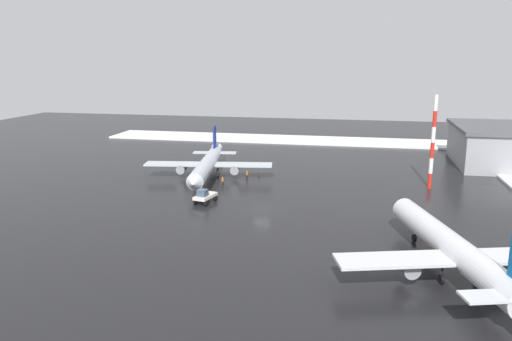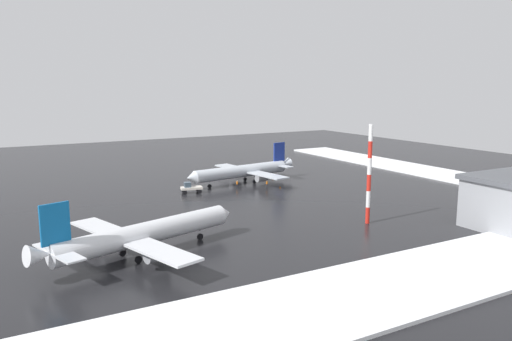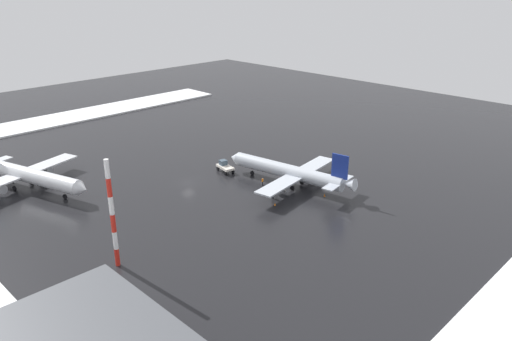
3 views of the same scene
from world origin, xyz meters
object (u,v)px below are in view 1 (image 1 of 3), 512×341
(antenna_mast, at_px, (433,143))
(traffic_cone_mid_line, at_px, (217,169))
(airplane_far_rear, at_px, (453,248))
(cargo_hangar, at_px, (489,145))
(pushback_tug, at_px, (205,196))
(ground_crew_near_tug, at_px, (247,174))
(ground_crew_by_nose_gear, at_px, (223,181))
(airplane_distant_tail, at_px, (207,165))
(traffic_cone_near_nose, at_px, (259,176))

(antenna_mast, xyz_separation_m, traffic_cone_mid_line, (6.67, 42.20, -8.23))
(airplane_far_rear, relative_size, cargo_hangar, 1.26)
(pushback_tug, distance_m, traffic_cone_mid_line, 24.63)
(ground_crew_near_tug, xyz_separation_m, cargo_hangar, (24.14, -49.56, 3.47))
(ground_crew_by_nose_gear, relative_size, cargo_hangar, 0.07)
(antenna_mast, bearing_deg, ground_crew_near_tug, 89.80)
(antenna_mast, distance_m, cargo_hangar, 29.01)
(airplane_far_rear, distance_m, ground_crew_near_tug, 50.06)
(ground_crew_by_nose_gear, relative_size, antenna_mast, 0.10)
(airplane_distant_tail, xyz_separation_m, airplane_far_rear, (-36.57, -39.13, 0.18))
(antenna_mast, distance_m, traffic_cone_mid_line, 43.51)
(ground_crew_by_nose_gear, xyz_separation_m, traffic_cone_near_nose, (8.36, -5.27, -0.70))
(airplane_far_rear, bearing_deg, ground_crew_by_nose_gear, 30.39)
(antenna_mast, xyz_separation_m, traffic_cone_near_nose, (2.48, 32.22, -8.23))
(airplane_distant_tail, height_order, ground_crew_near_tug, airplane_distant_tail)
(airplane_distant_tail, relative_size, antenna_mast, 1.79)
(pushback_tug, xyz_separation_m, antenna_mast, (17.46, -37.32, 7.22))
(traffic_cone_near_nose, bearing_deg, airplane_distant_tail, 115.54)
(traffic_cone_mid_line, bearing_deg, antenna_mast, -98.98)
(ground_crew_near_tug, height_order, traffic_cone_near_nose, ground_crew_near_tug)
(airplane_far_rear, height_order, traffic_cone_near_nose, airplane_far_rear)
(cargo_hangar, bearing_deg, pushback_tug, 128.83)
(cargo_hangar, bearing_deg, airplane_distant_tail, 115.21)
(ground_crew_near_tug, xyz_separation_m, traffic_cone_mid_line, (6.54, 8.01, -0.70))
(cargo_hangar, height_order, traffic_cone_mid_line, cargo_hangar)
(airplane_distant_tail, height_order, ground_crew_by_nose_gear, airplane_distant_tail)
(pushback_tug, distance_m, traffic_cone_near_nose, 20.60)
(ground_crew_by_nose_gear, distance_m, traffic_cone_near_nose, 9.91)
(ground_crew_near_tug, bearing_deg, antenna_mast, -74.08)
(airplane_distant_tail, relative_size, traffic_cone_mid_line, 55.45)
(traffic_cone_mid_line, bearing_deg, ground_crew_near_tug, -129.24)
(traffic_cone_near_nose, relative_size, traffic_cone_mid_line, 1.00)
(airplane_far_rear, xyz_separation_m, ground_crew_by_nose_gear, (32.71, 34.98, -2.20))
(airplane_far_rear, relative_size, ground_crew_by_nose_gear, 18.53)
(airplane_distant_tail, xyz_separation_m, traffic_cone_near_nose, (4.50, -9.42, -2.72))
(cargo_hangar, bearing_deg, antenna_mast, 148.09)
(ground_crew_near_tug, height_order, traffic_cone_mid_line, ground_crew_near_tug)
(airplane_far_rear, bearing_deg, airplane_distant_tail, 30.40)
(ground_crew_near_tug, relative_size, antenna_mast, 0.10)
(pushback_tug, relative_size, traffic_cone_mid_line, 9.00)
(airplane_distant_tail, bearing_deg, traffic_cone_near_nose, 107.00)
(antenna_mast, relative_size, traffic_cone_mid_line, 30.91)
(cargo_hangar, bearing_deg, traffic_cone_mid_line, 107.46)
(airplane_far_rear, relative_size, pushback_tug, 6.40)
(ground_crew_near_tug, height_order, cargo_hangar, cargo_hangar)
(airplane_far_rear, distance_m, traffic_cone_near_nose, 50.77)
(airplane_far_rear, height_order, ground_crew_by_nose_gear, airplane_far_rear)
(airplane_far_rear, xyz_separation_m, traffic_cone_mid_line, (45.26, 39.68, -2.90))
(ground_crew_near_tug, bearing_deg, traffic_cone_near_nose, -23.62)
(ground_crew_by_nose_gear, relative_size, traffic_cone_near_nose, 3.11)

